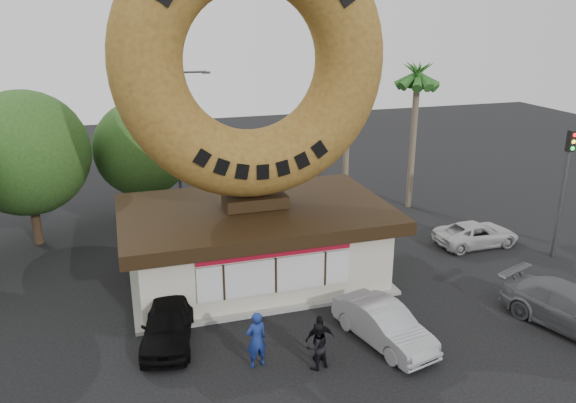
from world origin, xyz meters
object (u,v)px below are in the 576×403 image
at_px(traffic_signal, 565,179).
at_px(person_left, 256,340).
at_px(street_lamp, 180,134).
at_px(donut_shop, 256,240).
at_px(car_black, 168,323).
at_px(person_right, 320,339).
at_px(car_grey, 574,310).
at_px(car_silver, 384,324).
at_px(giant_donut, 252,62).
at_px(car_white, 476,234).
at_px(person_center, 317,346).

relative_size(traffic_signal, person_left, 3.10).
bearing_deg(street_lamp, donut_shop, -79.50).
bearing_deg(car_black, person_right, -18.79).
bearing_deg(car_grey, street_lamp, 104.49).
bearing_deg(traffic_signal, car_black, -174.01).
xyz_separation_m(street_lamp, traffic_signal, (15.86, -12.01, -0.61)).
height_order(donut_shop, car_silver, donut_shop).
distance_m(giant_donut, traffic_signal, 15.12).
distance_m(donut_shop, person_right, 6.67).
height_order(person_right, car_white, person_right).
bearing_deg(street_lamp, person_left, -88.99).
height_order(traffic_signal, car_silver, traffic_signal).
height_order(car_silver, car_grey, car_grey).
xyz_separation_m(donut_shop, car_silver, (3.03, -6.20, -1.07)).
relative_size(street_lamp, traffic_signal, 1.32).
relative_size(car_black, car_grey, 0.79).
xyz_separation_m(giant_donut, street_lamp, (-1.86, 10.00, -4.73)).
relative_size(donut_shop, car_black, 2.69).
xyz_separation_m(person_left, car_white, (12.89, 6.54, -0.39)).
xyz_separation_m(giant_donut, car_grey, (10.04, -7.45, -8.45)).
xyz_separation_m(traffic_signal, person_right, (-13.50, -4.59, -3.04)).
xyz_separation_m(giant_donut, person_right, (0.50, -6.60, -8.39)).
bearing_deg(traffic_signal, giant_donut, 171.83).
xyz_separation_m(traffic_signal, car_white, (-2.67, 2.29, -3.28)).
xyz_separation_m(street_lamp, car_grey, (11.90, -17.45, -3.72)).
bearing_deg(street_lamp, traffic_signal, -37.14).
height_order(person_right, car_grey, person_right).
distance_m(street_lamp, traffic_signal, 19.90).
xyz_separation_m(donut_shop, car_black, (-4.18, -3.90, -1.06)).
height_order(street_lamp, person_right, street_lamp).
distance_m(donut_shop, car_white, 11.39).
distance_m(person_right, car_black, 5.40).
bearing_deg(person_right, car_grey, 177.99).
bearing_deg(person_right, person_left, -6.50).
bearing_deg(person_left, car_white, -164.58).
xyz_separation_m(car_silver, car_grey, (7.02, -1.24, 0.06)).
relative_size(car_silver, car_grey, 0.81).
xyz_separation_m(person_center, car_black, (-4.44, 3.04, -0.11)).
xyz_separation_m(person_center, car_silver, (2.76, 0.74, -0.11)).
relative_size(street_lamp, car_black, 1.92).
height_order(street_lamp, person_center, street_lamp).
relative_size(street_lamp, car_white, 1.90).
height_order(car_grey, car_white, car_grey).
distance_m(street_lamp, person_left, 16.63).
relative_size(traffic_signal, car_silver, 1.43).
relative_size(car_black, car_silver, 0.98).
relative_size(donut_shop, giant_donut, 1.03).
bearing_deg(person_left, person_right, 158.95).
height_order(person_right, car_black, person_right).
bearing_deg(donut_shop, giant_donut, 90.00).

